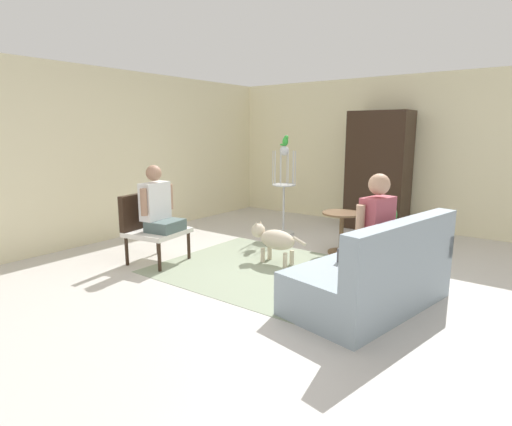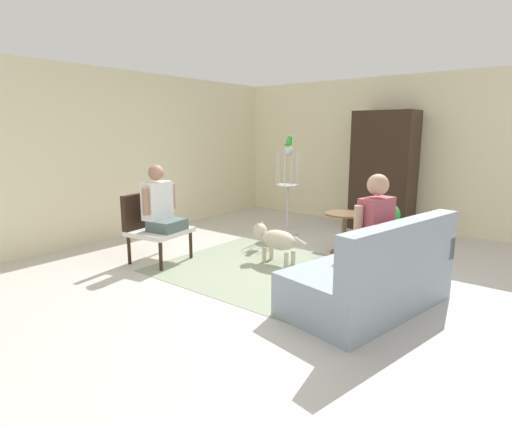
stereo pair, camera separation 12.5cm
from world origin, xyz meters
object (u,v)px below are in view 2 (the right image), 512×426
at_px(armchair, 152,222).
at_px(armoire_cabinet, 384,172).
at_px(couch, 374,277).
at_px(person_on_armchair, 160,205).
at_px(dog, 276,239).
at_px(potted_plant, 384,225).
at_px(parrot, 289,141).
at_px(person_on_couch, 372,229).
at_px(round_end_table, 344,228).
at_px(bird_cage_stand, 288,192).

xyz_separation_m(armchair, armoire_cabinet, (1.68, 3.55, 0.50)).
bearing_deg(couch, armoire_cabinet, 110.94).
relative_size(couch, armchair, 2.05).
xyz_separation_m(person_on_armchair, dog, (1.19, 0.87, -0.44)).
bearing_deg(potted_plant, parrot, 170.54).
relative_size(couch, person_on_couch, 2.06).
height_order(round_end_table, armoire_cabinet, armoire_cabinet).
bearing_deg(couch, armchair, -173.03).
relative_size(person_on_armchair, round_end_table, 1.43).
bearing_deg(armoire_cabinet, bird_cage_stand, -130.35).
xyz_separation_m(round_end_table, parrot, (-1.24, 0.46, 1.16)).
distance_m(couch, armchair, 2.93).
distance_m(person_on_couch, person_on_armchair, 2.72).
bearing_deg(round_end_table, person_on_couch, -55.68).
bearing_deg(armoire_cabinet, person_on_armchair, -113.35).
bearing_deg(dog, person_on_armchair, -143.91).
height_order(couch, armoire_cabinet, armoire_cabinet).
xyz_separation_m(dog, parrot, (-0.74, 1.38, 1.21)).
distance_m(round_end_table, armoire_cabinet, 1.86).
xyz_separation_m(person_on_couch, person_on_armchair, (-2.70, -0.31, -0.03)).
bearing_deg(person_on_armchair, armchair, -170.86).
xyz_separation_m(potted_plant, armoire_cabinet, (-0.67, 1.57, 0.56)).
height_order(potted_plant, armoire_cabinet, armoire_cabinet).
bearing_deg(round_end_table, bird_cage_stand, 159.87).
height_order(person_on_couch, round_end_table, person_on_couch).
bearing_deg(person_on_armchair, dog, 36.09).
height_order(bird_cage_stand, armoire_cabinet, armoire_cabinet).
bearing_deg(parrot, armchair, -104.99).
xyz_separation_m(person_on_armchair, potted_plant, (2.19, 1.96, -0.31)).
bearing_deg(couch, person_on_couch, -153.98).
height_order(armchair, parrot, parrot).
distance_m(round_end_table, parrot, 1.76).
bearing_deg(armoire_cabinet, parrot, -129.89).
relative_size(couch, potted_plant, 2.36).
height_order(dog, parrot, parrot).
height_order(armchair, armoire_cabinet, armoire_cabinet).
relative_size(armchair, person_on_armchair, 1.06).
xyz_separation_m(couch, armchair, (-2.90, -0.35, 0.20)).
height_order(armchair, person_on_couch, person_on_couch).
xyz_separation_m(round_end_table, potted_plant, (0.49, 0.17, 0.08)).
xyz_separation_m(couch, bird_cage_stand, (-2.31, 1.92, 0.40)).
xyz_separation_m(round_end_table, bird_cage_stand, (-1.26, 0.46, 0.34)).
distance_m(potted_plant, armoire_cabinet, 1.79).
relative_size(person_on_couch, armoire_cabinet, 0.44).
distance_m(couch, bird_cage_stand, 3.03).
distance_m(armchair, potted_plant, 3.07).
height_order(parrot, potted_plant, parrot).
height_order(person_on_armchair, round_end_table, person_on_armchair).
relative_size(person_on_couch, round_end_table, 1.51).
distance_m(armchair, bird_cage_stand, 2.35).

